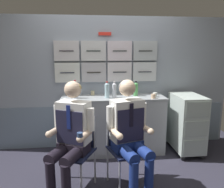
{
  "coord_description": "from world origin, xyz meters",
  "views": [
    {
      "loc": [
        -0.31,
        -2.26,
        1.62
      ],
      "look_at": [
        -0.02,
        0.37,
        1.09
      ],
      "focal_mm": 35.5,
      "sensor_mm": 36.0,
      "label": 1
    }
  ],
  "objects": [
    {
      "name": "service_trolley",
      "position": [
        1.24,
        0.93,
        0.5
      ],
      "size": [
        0.4,
        0.65,
        0.93
      ],
      "color": "black",
      "rests_on": "ground"
    },
    {
      "name": "paper_cup_blue",
      "position": [
        0.67,
        0.91,
        0.94
      ],
      "size": [
        0.06,
        0.06,
        0.06
      ],
      "color": "tan",
      "rests_on": "galley_counter"
    },
    {
      "name": "crew_member_right",
      "position": [
        0.16,
        0.08,
        0.72
      ],
      "size": [
        0.52,
        0.68,
        1.29
      ],
      "color": "black",
      "rests_on": "ground"
    },
    {
      "name": "coffee_cup_white",
      "position": [
        0.73,
        1.01,
        0.94
      ],
      "size": [
        0.06,
        0.06,
        0.07
      ],
      "color": "silver",
      "rests_on": "galley_counter"
    },
    {
      "name": "water_bottle_clear",
      "position": [
        0.45,
        1.14,
        1.01
      ],
      "size": [
        0.07,
        0.07,
        0.23
      ],
      "color": "#51A555",
      "rests_on": "galley_counter"
    },
    {
      "name": "galley_bulkhead",
      "position": [
        0.0,
        1.37,
        1.07
      ],
      "size": [
        4.2,
        0.14,
        2.15
      ],
      "color": "#939DAD",
      "rests_on": "ground"
    },
    {
      "name": "folding_chair_left",
      "position": [
        -0.44,
        0.23,
        0.54
      ],
      "size": [
        0.54,
        0.54,
        0.86
      ],
      "color": "#A8AAAF",
      "rests_on": "ground"
    },
    {
      "name": "crew_member_left",
      "position": [
        -0.51,
        0.09,
        0.71
      ],
      "size": [
        0.58,
        0.68,
        1.29
      ],
      "color": "black",
      "rests_on": "ground"
    },
    {
      "name": "sparkling_bottle_green",
      "position": [
        0.09,
        1.01,
        1.02
      ],
      "size": [
        0.07,
        0.07,
        0.25
      ],
      "color": "silver",
      "rests_on": "galley_counter"
    },
    {
      "name": "folding_chair_right",
      "position": [
        0.11,
        0.24,
        0.54
      ],
      "size": [
        0.5,
        0.5,
        0.86
      ],
      "color": "#A8AAAF",
      "rests_on": "ground"
    },
    {
      "name": "water_bottle_short",
      "position": [
        -0.5,
        1.06,
        1.03
      ],
      "size": [
        0.07,
        0.07,
        0.27
      ],
      "color": "silver",
      "rests_on": "galley_counter"
    },
    {
      "name": "coffee_cup_spare",
      "position": [
        -0.23,
        1.25,
        0.94
      ],
      "size": [
        0.06,
        0.06,
        0.07
      ],
      "color": "tan",
      "rests_on": "galley_counter"
    },
    {
      "name": "galley_counter",
      "position": [
        0.08,
        1.09,
        0.45
      ],
      "size": [
        1.61,
        0.53,
        0.9
      ],
      "color": "#A3A9AF",
      "rests_on": "ground"
    },
    {
      "name": "water_bottle_blue_cap",
      "position": [
        -0.02,
        1.01,
        1.02
      ],
      "size": [
        0.07,
        0.07,
        0.25
      ],
      "color": "silver",
      "rests_on": "galley_counter"
    }
  ]
}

